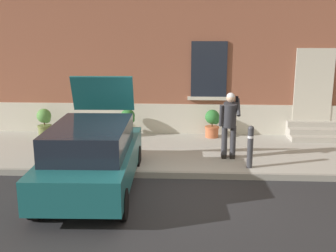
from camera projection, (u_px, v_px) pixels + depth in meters
ground_plane at (176, 194)px, 8.85m from camera, size 80.00×80.00×0.00m
sidewalk at (179, 152)px, 11.55m from camera, size 24.00×3.60×0.15m
curb_edge at (177, 175)px, 9.75m from camera, size 24.00×0.12×0.15m
building_facade at (182, 18)px, 13.12m from camera, size 24.00×1.52×7.50m
entrance_stoop at (313, 132)px, 12.66m from camera, size 1.52×0.96×0.48m
hatchback_car_teal at (92, 155)px, 8.83m from camera, size 1.90×4.12×2.34m
bollard_near_person at (250, 145)px, 9.90m from camera, size 0.15×0.15×1.04m
person_on_phone at (229, 121)px, 10.47m from camera, size 0.51×0.52×1.74m
planter_olive at (45, 122)px, 12.86m from camera, size 0.44×0.44×0.86m
planter_cream at (128, 122)px, 12.83m from camera, size 0.44×0.44×0.86m
planter_terracotta at (212, 123)px, 12.71m from camera, size 0.44×0.44×0.86m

